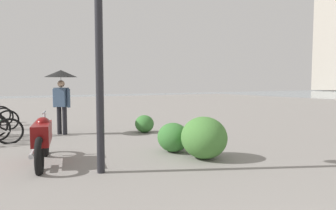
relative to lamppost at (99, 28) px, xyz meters
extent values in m
cylinder|color=#232328|center=(0.00, 0.00, -0.72)|extent=(0.14, 0.14, 3.75)
torus|color=black|center=(0.54, 0.97, -2.29)|extent=(0.73, 0.27, 0.72)
torus|color=black|center=(1.96, 0.68, -2.29)|extent=(0.73, 0.27, 0.72)
cube|color=maroon|center=(1.20, 0.84, -1.97)|extent=(1.14, 0.54, 0.40)
ellipsoid|color=maroon|center=(1.43, 0.79, -1.79)|extent=(0.49, 0.36, 0.24)
cylinder|color=silver|center=(1.90, 0.69, -1.97)|extent=(0.19, 0.10, 0.66)
cylinder|color=silver|center=(1.84, 0.70, -1.61)|extent=(0.59, 0.16, 0.04)
cylinder|color=silver|center=(0.84, 1.05, -2.29)|extent=(0.56, 0.20, 0.09)
torus|color=black|center=(3.83, 1.32, -2.26)|extent=(0.10, 0.72, 0.72)
cylinder|color=silver|center=(3.81, 1.54, -2.26)|extent=(0.06, 0.45, 0.04)
torus|color=black|center=(6.60, 1.25, -2.26)|extent=(0.08, 0.72, 0.72)
cylinder|color=#2D8447|center=(6.60, 1.48, -2.26)|extent=(0.05, 0.45, 0.04)
torus|color=black|center=(7.90, 1.37, -2.26)|extent=(0.07, 0.72, 0.72)
torus|color=black|center=(8.84, 1.41, -2.26)|extent=(0.23, 0.71, 0.72)
cylinder|color=black|center=(4.58, -0.26, -2.14)|extent=(0.14, 0.14, 0.90)
cylinder|color=black|center=(4.72, -0.12, -2.14)|extent=(0.14, 0.14, 0.90)
cube|color=#384C66|center=(4.65, -0.19, -1.41)|extent=(0.45, 0.45, 0.60)
sphere|color=tan|center=(4.65, -0.19, -0.99)|extent=(0.22, 0.22, 0.22)
cylinder|color=#384C66|center=(4.46, -0.37, -1.44)|extent=(0.10, 0.10, 0.58)
cylinder|color=#384C66|center=(4.84, -0.01, -1.44)|extent=(0.10, 0.10, 0.58)
cone|color=black|center=(4.65, -0.19, -0.67)|extent=(1.00, 1.00, 0.22)
cylinder|color=gray|center=(4.65, -0.19, -1.09)|extent=(0.02, 0.02, 0.80)
ellipsoid|color=#387533|center=(3.70, -2.62, -2.31)|extent=(0.67, 0.61, 0.57)
ellipsoid|color=#477F38|center=(-0.07, -2.25, -2.14)|extent=(1.07, 0.96, 0.91)
ellipsoid|color=#387533|center=(0.81, -2.01, -2.25)|extent=(0.81, 0.73, 0.69)
camera|label=1|loc=(-5.35, 1.65, -0.96)|focal=32.70mm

